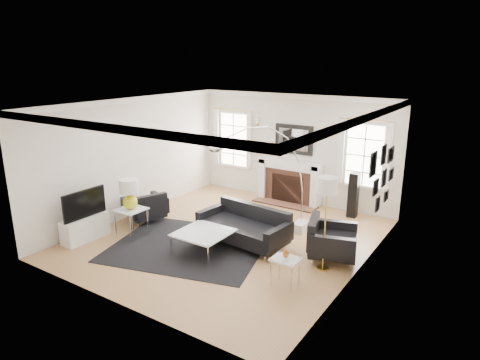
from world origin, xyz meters
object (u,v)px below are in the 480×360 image
Objects in this scene: coffee_table at (204,234)px; armchair_right at (330,241)px; fireplace at (290,182)px; gourd_lamp at (129,192)px; arc_floor_lamp at (260,175)px; armchair_left at (146,208)px; sofa at (245,227)px.

armchair_right is at bearing 26.89° from coffee_table.
fireplace is 1.45× the size of armchair_right.
fireplace is 2.61× the size of gourd_lamp.
armchair_right is 2.00m from arc_floor_lamp.
armchair_right is (4.28, 0.49, 0.04)m from armchair_left.
sofa is 2.57m from armchair_left.
arc_floor_lamp is at bearing 74.03° from coffee_table.
coffee_table is at bearing -116.65° from sofa.
arc_floor_lamp is (0.40, -2.22, 0.77)m from fireplace.
sofa is at bearing 25.49° from gourd_lamp.
gourd_lamp is at bearing -64.89° from armchair_left.
fireplace is at bearing 98.51° from sofa.
armchair_right is at bearing 18.26° from gourd_lamp.
arc_floor_lamp reaches higher than armchair_left.
armchair_right is 1.80× the size of gourd_lamp.
coffee_table is at bearing -15.48° from armchair_left.
gourd_lamp is (-3.91, -1.29, 0.62)m from armchair_right.
gourd_lamp reaches higher than coffee_table.
gourd_lamp reaches higher than sofa.
coffee_table is at bearing 6.58° from gourd_lamp.
arc_floor_lamp is (-1.73, 0.33, 0.94)m from armchair_right.
arc_floor_lamp reaches higher than fireplace.
armchair_left is 1.66× the size of gourd_lamp.
sofa is 2.51m from gourd_lamp.
arc_floor_lamp reaches higher than gourd_lamp.
fireplace is 4.25m from gourd_lamp.
armchair_left is at bearing 164.52° from coffee_table.
coffee_table is (-0.00, -3.63, -0.14)m from fireplace.
armchair_right is at bearing -50.03° from fireplace.
arc_floor_lamp is at bearing 91.52° from sofa.
armchair_left is at bearing -174.49° from sofa.
armchair_right is at bearing 6.57° from armchair_left.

